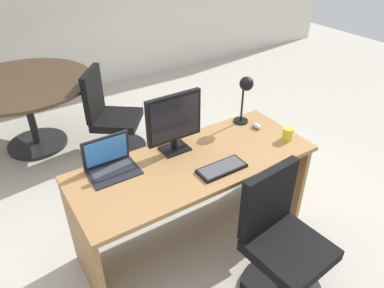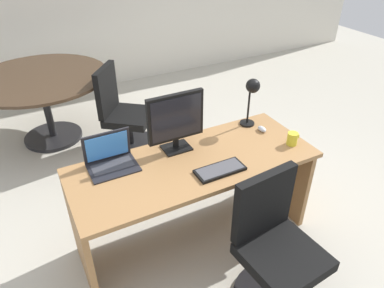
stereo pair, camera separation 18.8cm
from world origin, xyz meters
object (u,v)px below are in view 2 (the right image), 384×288
at_px(coffee_mug, 293,139).
at_px(desk, 191,182).
at_px(monitor, 176,120).
at_px(laptop, 110,155).
at_px(mouse, 262,129).
at_px(keyboard, 220,170).
at_px(office_chair, 275,256).
at_px(meeting_table, 43,92).
at_px(meeting_chair_near, 124,118).
at_px(desk_lamp, 252,92).

bearing_deg(coffee_mug, desk, 165.04).
relative_size(monitor, laptop, 1.34).
bearing_deg(coffee_mug, mouse, 107.56).
xyz_separation_m(desk, keyboard, (0.10, -0.23, 0.23)).
height_order(monitor, office_chair, monitor).
distance_m(desk, mouse, 0.71).
bearing_deg(office_chair, mouse, 60.62).
distance_m(desk, meeting_table, 2.16).
bearing_deg(mouse, meeting_chair_near, 116.09).
xyz_separation_m(desk, laptop, (-0.52, 0.18, 0.29)).
height_order(keyboard, mouse, mouse).
height_order(desk, keyboard, keyboard).
xyz_separation_m(desk, coffee_mug, (0.74, -0.20, 0.27)).
bearing_deg(meeting_table, desk_lamp, -53.77).
distance_m(mouse, office_chair, 0.99).
relative_size(desk, office_chair, 1.87).
height_order(monitor, meeting_chair_near, monitor).
xyz_separation_m(laptop, meeting_chair_near, (0.49, 1.30, -0.47)).
xyz_separation_m(laptop, coffee_mug, (1.27, -0.38, -0.02)).
distance_m(keyboard, office_chair, 0.64).
relative_size(keyboard, meeting_table, 0.24).
bearing_deg(meeting_chair_near, office_chair, -83.55).
bearing_deg(mouse, keyboard, -152.67).
bearing_deg(coffee_mug, laptop, 163.16).
relative_size(laptop, meeting_table, 0.23).
xyz_separation_m(monitor, meeting_chair_near, (0.00, 1.34, -0.64)).
height_order(monitor, mouse, monitor).
xyz_separation_m(keyboard, mouse, (0.57, 0.29, 0.01)).
height_order(laptop, coffee_mug, laptop).
relative_size(office_chair, meeting_chair_near, 1.02).
height_order(monitor, desk_lamp, monitor).
height_order(desk, monitor, monitor).
distance_m(mouse, coffee_mug, 0.27).
bearing_deg(coffee_mug, keyboard, -176.83).
xyz_separation_m(desk, meeting_chair_near, (-0.04, 1.49, -0.17)).
xyz_separation_m(monitor, desk_lamp, (0.66, 0.03, 0.05)).
xyz_separation_m(monitor, meeting_table, (-0.69, 1.89, -0.41)).
xyz_separation_m(laptop, desk_lamp, (1.15, -0.00, 0.22)).
distance_m(desk, office_chair, 0.78).
height_order(monitor, coffee_mug, monitor).
bearing_deg(monitor, keyboard, -70.01).
bearing_deg(laptop, keyboard, -34.05).
bearing_deg(monitor, meeting_chair_near, 89.86).
bearing_deg(office_chair, laptop, 128.58).
relative_size(mouse, meeting_chair_near, 0.10).
relative_size(laptop, keyboard, 0.96).
distance_m(desk, coffee_mug, 0.82).
distance_m(laptop, keyboard, 0.75).
distance_m(desk_lamp, meeting_table, 2.34).
height_order(meeting_table, meeting_chair_near, meeting_chair_near).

